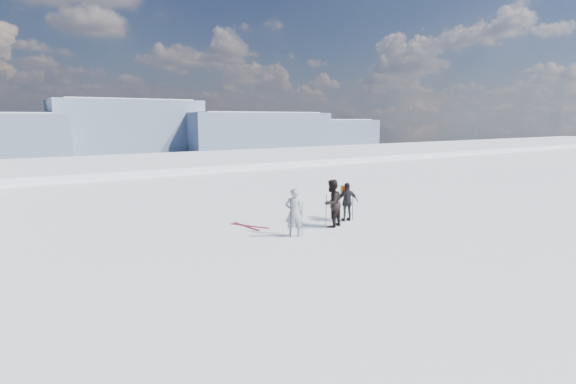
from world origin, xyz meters
The scene contains 8 objects.
lake_basin centered at (0.00, 30.00, -6.50)m, with size 820.00×820.00×71.62m.
far_mountain_range centered at (29.60, 454.78, -7.19)m, with size 770.00×110.00×53.00m.
skier_grey centered at (-1.34, 2.95, 0.86)m, with size 0.63×0.41×1.73m, color gray.
skier_dark centered at (0.65, 3.34, 0.92)m, with size 0.90×0.70×1.85m, color black.
skier_pack centered at (1.82, 3.81, 0.79)m, with size 0.92×0.39×1.58m, color black.
backpack centered at (1.89, 4.05, 1.79)m, with size 0.34×0.19×0.43m, color orange.
ski_poles centered at (0.35, 3.25, 0.64)m, with size 3.66×0.98×1.37m.
skis_loose centered at (-2.06, 5.10, 0.01)m, with size 0.97×1.70×0.03m.
Camera 1 is at (-9.86, -10.01, 4.14)m, focal length 28.00 mm.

